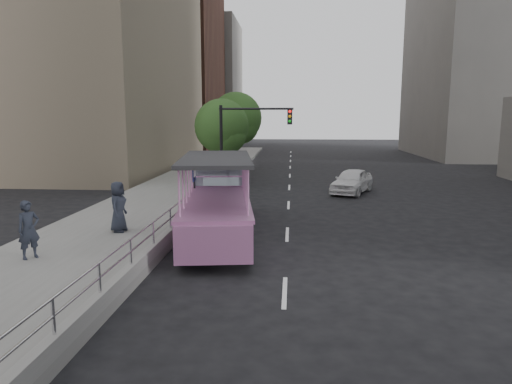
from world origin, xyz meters
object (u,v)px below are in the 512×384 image
(car, at_px, (352,181))
(pedestrian_far, at_px, (118,207))
(pedestrian_near, at_px, (29,230))
(street_tree_far, at_px, (237,120))
(traffic_signal, at_px, (242,136))
(parking_sign, at_px, (194,184))
(duck_boat, at_px, (218,205))
(street_tree_near, at_px, (223,128))

(car, relative_size, pedestrian_far, 2.27)
(pedestrian_near, relative_size, street_tree_far, 0.28)
(traffic_signal, bearing_deg, pedestrian_near, -111.05)
(street_tree_far, bearing_deg, parking_sign, -89.30)
(duck_boat, xyz_separation_m, pedestrian_far, (-3.58, -1.07, 0.08))
(duck_boat, bearing_deg, traffic_signal, 89.87)
(street_tree_near, bearing_deg, pedestrian_near, -101.79)
(pedestrian_far, bearing_deg, street_tree_far, -5.88)
(car, xyz_separation_m, pedestrian_near, (-11.53, -14.80, 0.46))
(street_tree_near, bearing_deg, street_tree_far, 88.09)
(duck_boat, bearing_deg, street_tree_near, 97.45)
(street_tree_near, height_order, street_tree_far, street_tree_far)
(car, xyz_separation_m, street_tree_near, (-8.08, 1.76, 3.09))
(street_tree_far, bearing_deg, street_tree_near, -91.91)
(duck_boat, distance_m, street_tree_near, 12.46)
(street_tree_near, bearing_deg, pedestrian_far, -98.65)
(car, relative_size, street_tree_far, 0.67)
(pedestrian_near, bearing_deg, parking_sign, 3.47)
(car, height_order, pedestrian_far, pedestrian_far)
(parking_sign, bearing_deg, car, 49.79)
(car, bearing_deg, parking_sign, -106.98)
(parking_sign, bearing_deg, pedestrian_far, -136.16)
(parking_sign, height_order, street_tree_far, street_tree_far)
(duck_boat, bearing_deg, pedestrian_far, -163.41)
(car, distance_m, pedestrian_near, 18.77)
(duck_boat, height_order, street_tree_far, street_tree_far)
(pedestrian_far, bearing_deg, car, -40.84)
(pedestrian_near, bearing_deg, car, -0.46)
(parking_sign, relative_size, street_tree_far, 0.44)
(pedestrian_near, relative_size, traffic_signal, 0.35)
(duck_boat, relative_size, pedestrian_near, 5.42)
(pedestrian_near, xyz_separation_m, parking_sign, (3.86, 5.73, 0.58))
(pedestrian_near, distance_m, parking_sign, 6.93)
(duck_boat, distance_m, parking_sign, 1.81)
(duck_boat, height_order, street_tree_near, street_tree_near)
(traffic_signal, bearing_deg, car, 14.44)
(car, xyz_separation_m, street_tree_far, (-7.88, 7.76, 3.57))
(car, height_order, street_tree_far, street_tree_far)
(traffic_signal, bearing_deg, duck_boat, -90.13)
(car, bearing_deg, pedestrian_near, -104.69)
(duck_boat, bearing_deg, pedestrian_near, -138.32)
(traffic_signal, height_order, street_tree_near, street_tree_near)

